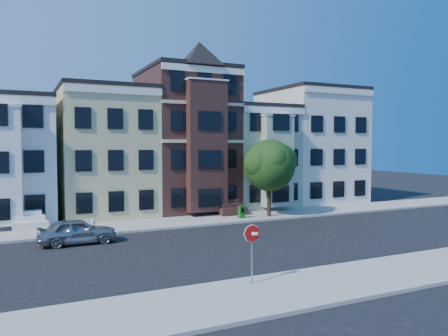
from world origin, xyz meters
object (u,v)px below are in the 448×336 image
parked_car (77,231)px  stop_sign (252,250)px  newspaper_box (241,212)px  fire_hydrant (93,227)px  street_tree (269,169)px

parked_car → stop_sign: size_ratio=1.61×
parked_car → stop_sign: stop_sign is taller
newspaper_box → stop_sign: (-6.97, -14.18, 0.89)m
parked_car → newspaper_box: 12.72m
newspaper_box → fire_hydrant: 11.16m
parked_car → stop_sign: bearing=-154.9°
newspaper_box → fire_hydrant: (-11.11, -1.01, -0.11)m
newspaper_box → fire_hydrant: size_ratio=1.32×
parked_car → street_tree: bearing=-79.5°
stop_sign → street_tree: bearing=79.3°
street_tree → newspaper_box: street_tree is taller
newspaper_box → parked_car: bearing=-172.8°
stop_sign → fire_hydrant: bearing=130.5°
parked_car → fire_hydrant: parked_car is taller
parked_car → newspaper_box: bearing=-76.5°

